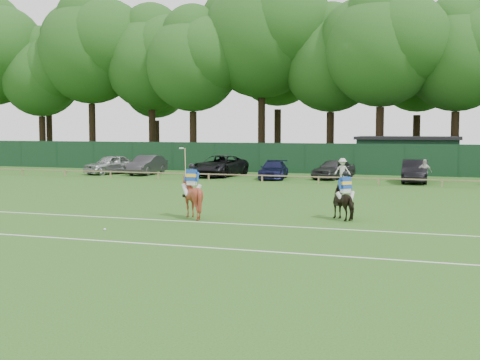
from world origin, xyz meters
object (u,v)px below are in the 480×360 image
at_px(horse_chestnut, 192,197).
at_px(hatch_grey, 334,169).
at_px(horse_dark, 345,203).
at_px(sedan_grey, 147,165).
at_px(utility_shed, 408,155).
at_px(spectator_mid, 424,172).
at_px(spectator_left, 342,171).
at_px(sedan_navy, 274,170).
at_px(suv_black, 220,166).
at_px(sedan_silver, 111,164).
at_px(estate_black, 415,171).
at_px(polo_ball, 105,229).

xyz_separation_m(horse_chestnut, hatch_grey, (1.90, 22.06, -0.14)).
xyz_separation_m(horse_dark, hatch_grey, (-4.30, 20.45, 0.03)).
xyz_separation_m(sedan_grey, utility_shed, (19.85, 8.27, 0.77)).
bearing_deg(spectator_mid, spectator_left, 179.34).
relative_size(sedan_navy, hatch_grey, 1.05).
bearing_deg(suv_black, sedan_silver, -171.22).
relative_size(horse_chestnut, spectator_left, 1.03).
xyz_separation_m(sedan_navy, estate_black, (10.10, 0.02, 0.12)).
bearing_deg(polo_ball, horse_dark, 35.85).
bearing_deg(suv_black, horse_chestnut, -66.79).
bearing_deg(spectator_left, hatch_grey, 91.08).
height_order(sedan_grey, spectator_mid, spectator_mid).
height_order(hatch_grey, spectator_mid, spectator_mid).
distance_m(sedan_grey, suv_black, 6.26).
relative_size(sedan_grey, suv_black, 0.80).
xyz_separation_m(estate_black, spectator_left, (-4.68, -1.89, 0.06)).
bearing_deg(estate_black, horse_dark, -97.25).
xyz_separation_m(suv_black, hatch_grey, (8.85, 0.29, -0.08)).
bearing_deg(utility_shed, spectator_mid, -80.07).
relative_size(horse_chestnut, hatch_grey, 0.41).
distance_m(hatch_grey, utility_shed, 9.24).
distance_m(hatch_grey, spectator_mid, 6.96).
relative_size(horse_chestnut, spectator_mid, 1.05).
relative_size(horse_dark, polo_ball, 18.51).
bearing_deg(horse_chestnut, polo_ball, 65.64).
relative_size(horse_chestnut, sedan_grey, 0.38).
relative_size(suv_black, estate_black, 1.23).
distance_m(spectator_mid, utility_shed, 10.46).
xyz_separation_m(suv_black, utility_shed, (13.59, 8.19, 0.72)).
distance_m(sedan_grey, polo_ball, 28.25).
height_order(suv_black, utility_shed, utility_shed).
xyz_separation_m(horse_dark, sedan_grey, (-19.41, 20.08, 0.06)).
bearing_deg(polo_ball, utility_shed, 76.20).
distance_m(sedan_navy, hatch_grey, 4.42).
height_order(sedan_silver, suv_black, suv_black).
distance_m(sedan_grey, spectator_mid, 21.74).
xyz_separation_m(sedan_silver, spectator_mid, (24.70, -1.56, 0.06)).
height_order(horse_dark, estate_black, estate_black).
height_order(hatch_grey, spectator_left, spectator_left).
bearing_deg(sedan_navy, utility_shed, 36.66).
relative_size(sedan_grey, polo_ball, 51.67).
height_order(horse_dark, hatch_grey, hatch_grey).
xyz_separation_m(horse_chestnut, spectator_left, (3.09, 18.95, -0.03)).
distance_m(hatch_grey, spectator_left, 3.33).
xyz_separation_m(hatch_grey, utility_shed, (4.74, 7.89, 0.80)).
height_order(sedan_grey, hatch_grey, sedan_grey).
relative_size(horse_chestnut, polo_ball, 19.49).
height_order(suv_black, estate_black, suv_black).
height_order(sedan_navy, spectator_left, spectator_left).
bearing_deg(sedan_silver, estate_black, 21.39).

